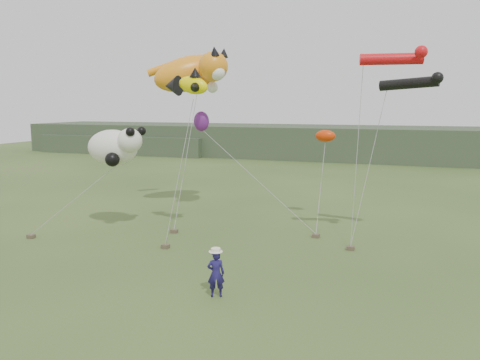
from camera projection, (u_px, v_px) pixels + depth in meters
name	position (u px, v px, depth m)	size (l,w,h in m)	color
ground	(202.00, 279.00, 18.11)	(120.00, 120.00, 0.00)	#385123
headland	(321.00, 143.00, 60.43)	(90.00, 13.00, 4.00)	#2D3D28
festival_attendant	(216.00, 274.00, 16.31)	(0.61, 0.40, 1.67)	#1C1550
sandbag_anchors	(205.00, 239.00, 23.15)	(15.84, 5.22, 0.18)	brown
cat_kite	(195.00, 73.00, 28.09)	(6.12, 4.75, 3.08)	orange
fish_kite	(185.00, 85.00, 22.58)	(2.61, 1.72, 1.39)	#FDEB01
tube_kites	(405.00, 70.00, 21.00)	(3.61, 2.81, 1.81)	black
panda_kite	(115.00, 147.00, 24.56)	(3.33, 2.15, 2.07)	white
misc_kites	(247.00, 127.00, 27.76)	(8.61, 0.95, 1.68)	red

